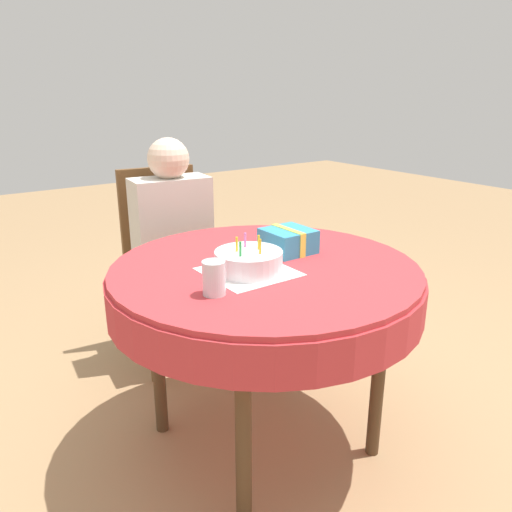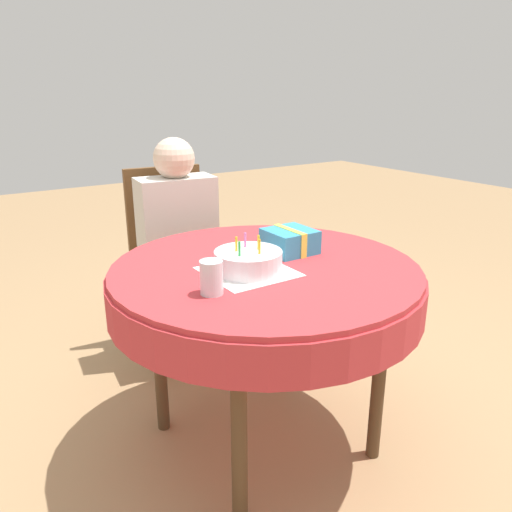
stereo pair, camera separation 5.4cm
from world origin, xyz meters
The scene contains 8 objects.
ground_plane centered at (0.00, 0.00, 0.00)m, with size 12.00×12.00×0.00m, color #A37F56.
dining_table centered at (0.00, 0.00, 0.66)m, with size 1.11×1.11×0.75m.
chair centered at (0.06, 0.91, 0.51)m, with size 0.49×0.49×0.97m.
person centered at (0.04, 0.81, 0.68)m, with size 0.39×0.31×1.13m.
napkin centered at (-0.09, -0.03, 0.75)m, with size 0.28×0.28×0.00m.
birthday_cake centered at (-0.09, -0.03, 0.79)m, with size 0.23×0.23×0.12m.
drinking_glass centered at (-0.28, -0.13, 0.80)m, with size 0.07×0.07×0.11m.
gift_box centered at (0.16, 0.07, 0.79)m, with size 0.17×0.18×0.09m.
Camera 2 is at (-0.95, -1.37, 1.34)m, focal length 35.00 mm.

